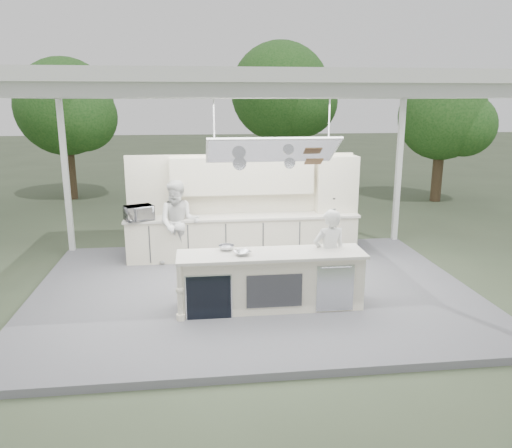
{
  "coord_description": "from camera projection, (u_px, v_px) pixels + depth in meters",
  "views": [
    {
      "loc": [
        -1.0,
        -8.66,
        3.51
      ],
      "look_at": [
        0.1,
        0.4,
        1.24
      ],
      "focal_mm": 35.0,
      "sensor_mm": 36.0,
      "label": 1
    }
  ],
  "objects": [
    {
      "name": "head_chef",
      "position": [
        329.0,
        255.0,
        8.55
      ],
      "size": [
        0.64,
        0.48,
        1.61
      ],
      "primitive_type": "imported",
      "rotation": [
        0.0,
        0.0,
        3.3
      ],
      "color": "silver",
      "rests_on": "stage_deck"
    },
    {
      "name": "toaster_oven",
      "position": [
        139.0,
        213.0,
        10.39
      ],
      "size": [
        0.67,
        0.58,
        0.31
      ],
      "primitive_type": "imported",
      "rotation": [
        0.0,
        0.0,
        0.43
      ],
      "color": "silver",
      "rests_on": "back_counter"
    },
    {
      "name": "ground",
      "position": [
        253.0,
        294.0,
        9.3
      ],
      "size": [
        90.0,
        90.0,
        0.0
      ],
      "primitive_type": "plane",
      "color": "#414E35",
      "rests_on": "ground"
    },
    {
      "name": "stage_deck",
      "position": [
        253.0,
        291.0,
        9.29
      ],
      "size": [
        8.0,
        6.0,
        0.12
      ],
      "primitive_type": "cube",
      "color": "#59595E",
      "rests_on": "ground"
    },
    {
      "name": "bowl_small",
      "position": [
        227.0,
        248.0,
        8.35
      ],
      "size": [
        0.34,
        0.34,
        0.08
      ],
      "primitive_type": "imported",
      "rotation": [
        0.0,
        0.0,
        0.4
      ],
      "color": "#B6B8BD",
      "rests_on": "demo_island"
    },
    {
      "name": "tree_cluster",
      "position": [
        217.0,
        107.0,
        17.9
      ],
      "size": [
        19.55,
        9.4,
        5.85
      ],
      "color": "#473A23",
      "rests_on": "ground"
    },
    {
      "name": "sous_chef",
      "position": [
        179.0,
        223.0,
        10.39
      ],
      "size": [
        0.94,
        0.77,
        1.8
      ],
      "primitive_type": "imported",
      "rotation": [
        0.0,
        0.0,
        -0.1
      ],
      "color": "silver",
      "rests_on": "stage_deck"
    },
    {
      "name": "back_counter",
      "position": [
        243.0,
        236.0,
        10.99
      ],
      "size": [
        5.08,
        0.72,
        0.95
      ],
      "color": "beige",
      "rests_on": "stage_deck"
    },
    {
      "name": "tent",
      "position": [
        253.0,
        88.0,
        8.4
      ],
      "size": [
        8.2,
        6.2,
        3.86
      ],
      "color": "white",
      "rests_on": "ground"
    },
    {
      "name": "back_wall_unit",
      "position": [
        262.0,
        190.0,
        11.01
      ],
      "size": [
        5.05,
        0.48,
        2.25
      ],
      "color": "beige",
      "rests_on": "stage_deck"
    },
    {
      "name": "bowl_large",
      "position": [
        242.0,
        253.0,
        8.08
      ],
      "size": [
        0.35,
        0.35,
        0.07
      ],
      "primitive_type": "imported",
      "rotation": [
        0.0,
        0.0,
        0.41
      ],
      "color": "silver",
      "rests_on": "demo_island"
    },
    {
      "name": "demo_island",
      "position": [
        270.0,
        280.0,
        8.3
      ],
      "size": [
        3.1,
        0.79,
        0.95
      ],
      "color": "beige",
      "rests_on": "stage_deck"
    }
  ]
}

